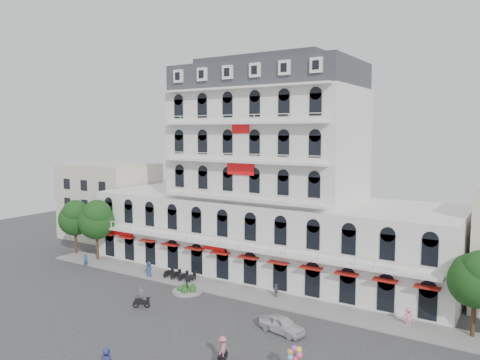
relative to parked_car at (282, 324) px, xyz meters
name	(u,v)px	position (x,y,z in m)	size (l,w,h in m)	color
ground	(172,317)	(-10.10, -2.48, -0.73)	(120.00, 120.00, 0.00)	#38383A
sidewalk	(226,289)	(-10.10, 6.52, -0.65)	(53.00, 4.00, 0.16)	gray
main_building	(267,190)	(-10.10, 15.52, 9.24)	(45.00, 15.00, 25.80)	silver
flank_building_west	(110,201)	(-40.10, 17.52, 5.27)	(14.00, 10.00, 12.00)	beige
traffic_island	(187,290)	(-13.10, 3.52, -0.47)	(3.20, 3.20, 1.60)	gray
parked_scooter_row	(180,280)	(-16.45, 6.32, -0.73)	(4.40, 1.80, 1.10)	black
tree_west_outer	(75,217)	(-36.04, 7.50, 4.62)	(4.50, 4.48, 7.76)	#382314
tree_west_inner	(97,218)	(-31.04, 7.00, 4.96)	(4.76, 4.76, 8.25)	#382314
tree_east_inner	(476,277)	(13.96, 7.50, 4.49)	(4.40, 4.37, 7.57)	#382314
parked_car	(282,324)	(0.00, 0.00, 0.00)	(1.71, 4.26, 1.45)	silver
rider_west	(141,298)	(-14.16, -2.27, 0.30)	(1.50, 1.10, 2.24)	black
rider_center	(223,350)	(-1.09, -7.38, 0.46)	(0.96, 1.66, 2.24)	black
pedestrian_left	(149,270)	(-20.21, 5.24, 0.22)	(0.92, 0.60, 1.88)	navy
pedestrian_mid	(276,291)	(-4.27, 7.02, 0.05)	(0.91, 0.38, 1.54)	#5C5E64
pedestrian_right	(409,317)	(8.89, 7.02, 0.14)	(1.12, 0.65, 1.74)	pink
pedestrian_far	(86,260)	(-30.10, 4.26, 0.07)	(0.58, 0.38, 1.60)	navy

